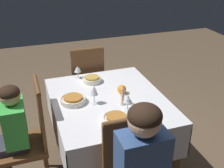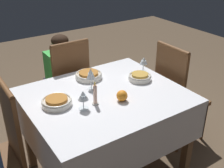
{
  "view_description": "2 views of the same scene",
  "coord_description": "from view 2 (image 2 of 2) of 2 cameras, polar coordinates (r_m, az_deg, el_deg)",
  "views": [
    {
      "loc": [
        2.04,
        -0.66,
        1.98
      ],
      "look_at": [
        -0.02,
        0.04,
        0.89
      ],
      "focal_mm": 45.0,
      "sensor_mm": 36.0,
      "label": 1
    },
    {
      "loc": [
        0.96,
        1.55,
        1.79
      ],
      "look_at": [
        -0.06,
        0.01,
        0.83
      ],
      "focal_mm": 45.0,
      "sensor_mm": 36.0,
      "label": 2
    }
  ],
  "objects": [
    {
      "name": "chair_south",
      "position": [
        2.75,
        -8.91,
        -0.27
      ],
      "size": [
        0.39,
        0.4,
        1.0
      ],
      "color": "brown",
      "rests_on": "ground_plane"
    },
    {
      "name": "bowl_south",
      "position": [
        2.33,
        -4.77,
        1.81
      ],
      "size": [
        0.22,
        0.22,
        0.06
      ],
      "color": "silver",
      "rests_on": "dining_table"
    },
    {
      "name": "bowl_west",
      "position": [
        2.3,
        5.67,
        1.48
      ],
      "size": [
        0.19,
        0.19,
        0.06
      ],
      "color": "silver",
      "rests_on": "dining_table"
    },
    {
      "name": "bowl_east",
      "position": [
        1.98,
        -11.17,
        -3.53
      ],
      "size": [
        0.21,
        0.21,
        0.06
      ],
      "color": "silver",
      "rests_on": "dining_table"
    },
    {
      "name": "wine_glass_east",
      "position": [
        1.88,
        -5.89,
        -2.46
      ],
      "size": [
        0.07,
        0.07,
        0.14
      ],
      "color": "white",
      "rests_on": "dining_table"
    },
    {
      "name": "wine_glass_south",
      "position": [
        2.13,
        -4.35,
        1.99
      ],
      "size": [
        0.07,
        0.07,
        0.17
      ],
      "color": "white",
      "rests_on": "dining_table"
    },
    {
      "name": "dining_table",
      "position": [
        2.15,
        -1.37,
        -4.64
      ],
      "size": [
        1.15,
        0.97,
        0.76
      ],
      "color": "silver",
      "rests_on": "ground_plane"
    },
    {
      "name": "chair_west",
      "position": [
        2.65,
        12.94,
        -1.7
      ],
      "size": [
        0.4,
        0.39,
        1.0
      ],
      "rotation": [
        0.0,
        0.0,
        -1.57
      ],
      "color": "brown",
      "rests_on": "ground_plane"
    },
    {
      "name": "person_child_green",
      "position": [
        2.88,
        -10.4,
        1.45
      ],
      "size": [
        0.3,
        0.33,
        1.01
      ],
      "color": "#383342",
      "rests_on": "ground_plane"
    },
    {
      "name": "orange_fruit",
      "position": [
        1.99,
        2.05,
        -2.38
      ],
      "size": [
        0.08,
        0.08,
        0.08
      ],
      "primitive_type": "sphere",
      "color": "orange",
      "rests_on": "dining_table"
    },
    {
      "name": "chair_east",
      "position": [
        2.06,
        -21.76,
        -12.51
      ],
      "size": [
        0.4,
        0.39,
        1.0
      ],
      "rotation": [
        0.0,
        0.0,
        1.57
      ],
      "color": "brown",
      "rests_on": "ground_plane"
    },
    {
      "name": "wine_glass_west",
      "position": [
        2.43,
        6.44,
        4.61
      ],
      "size": [
        0.07,
        0.07,
        0.13
      ],
      "color": "white",
      "rests_on": "dining_table"
    },
    {
      "name": "candle_centerpiece",
      "position": [
        1.94,
        -3.44,
        -2.39
      ],
      "size": [
        0.05,
        0.05,
        0.17
      ],
      "color": "beige",
      "rests_on": "dining_table"
    }
  ]
}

